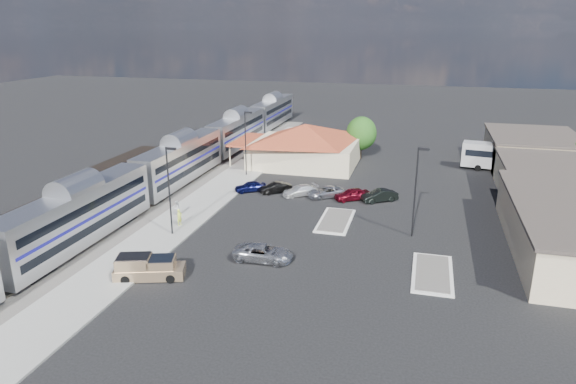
% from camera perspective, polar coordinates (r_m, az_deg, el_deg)
% --- Properties ---
extents(ground, '(280.00, 280.00, 0.00)m').
position_cam_1_polar(ground, '(53.91, 0.72, -3.63)').
color(ground, black).
rests_on(ground, ground).
extents(railbed, '(16.00, 100.00, 0.12)m').
position_cam_1_polar(railbed, '(68.60, -14.80, 0.59)').
color(railbed, '#4C4944').
rests_on(railbed, ground).
extents(platform, '(5.50, 92.00, 0.18)m').
position_cam_1_polar(platform, '(62.95, -8.54, -0.53)').
color(platform, gray).
rests_on(platform, ground).
extents(passenger_train, '(3.00, 104.00, 5.55)m').
position_cam_1_polar(passenger_train, '(68.48, -11.82, 3.23)').
color(passenger_train, silver).
rests_on(passenger_train, ground).
extents(freight_cars, '(2.80, 46.00, 4.00)m').
position_cam_1_polar(freight_cars, '(68.43, -17.70, 1.92)').
color(freight_cars, black).
rests_on(freight_cars, ground).
extents(station_depot, '(18.35, 12.24, 6.20)m').
position_cam_1_polar(station_depot, '(76.38, 1.89, 5.31)').
color(station_depot, '#BDB08A').
rests_on(station_depot, ground).
extents(buildings_east, '(14.40, 51.40, 4.80)m').
position_cam_1_polar(buildings_east, '(67.11, 27.92, 0.65)').
color(buildings_east, '#C6B28C').
rests_on(buildings_east, ground).
extents(traffic_island_south, '(3.30, 7.50, 0.21)m').
position_cam_1_polar(traffic_island_south, '(54.93, 5.29, -3.17)').
color(traffic_island_south, silver).
rests_on(traffic_island_south, ground).
extents(traffic_island_north, '(3.30, 7.50, 0.21)m').
position_cam_1_polar(traffic_island_north, '(45.15, 15.76, -8.68)').
color(traffic_island_north, silver).
rests_on(traffic_island_north, ground).
extents(lamp_plat_s, '(1.08, 0.25, 9.00)m').
position_cam_1_polar(lamp_plat_s, '(50.64, -13.02, 0.86)').
color(lamp_plat_s, black).
rests_on(lamp_plat_s, ground).
extents(lamp_plat_n, '(1.08, 0.25, 9.00)m').
position_cam_1_polar(lamp_plat_n, '(70.16, -4.68, 5.97)').
color(lamp_plat_n, black).
rests_on(lamp_plat_n, ground).
extents(lamp_lot, '(1.08, 0.25, 9.00)m').
position_cam_1_polar(lamp_lot, '(50.70, 14.11, 0.79)').
color(lamp_lot, black).
rests_on(lamp_lot, ground).
extents(tree_depot, '(4.71, 4.71, 6.63)m').
position_cam_1_polar(tree_depot, '(80.70, 8.15, 6.47)').
color(tree_depot, '#382314').
rests_on(tree_depot, ground).
extents(pickup_truck, '(5.98, 3.70, 1.94)m').
position_cam_1_polar(pickup_truck, '(44.02, -15.12, -8.15)').
color(pickup_truck, tan).
rests_on(pickup_truck, ground).
extents(suv, '(5.38, 2.54, 1.49)m').
position_cam_1_polar(suv, '(45.67, -2.77, -6.76)').
color(suv, '#ACAEB4').
rests_on(suv, ground).
extents(coach_bus, '(12.31, 4.29, 3.87)m').
position_cam_1_polar(coach_bus, '(79.24, 23.14, 3.66)').
color(coach_bus, silver).
rests_on(coach_bus, ground).
extents(person_a, '(0.62, 0.74, 1.75)m').
position_cam_1_polar(person_a, '(54.10, -11.97, -2.76)').
color(person_a, '#C7DC44').
rests_on(person_a, platform).
extents(person_b, '(0.68, 0.85, 1.64)m').
position_cam_1_polar(person_b, '(56.98, -12.27, -1.77)').
color(person_b, silver).
rests_on(person_b, platform).
extents(parked_car_a, '(4.15, 3.47, 1.34)m').
position_cam_1_polar(parked_car_a, '(64.50, -4.20, 0.62)').
color(parked_car_a, '#0D1145').
rests_on(parked_car_a, ground).
extents(parked_car_b, '(4.04, 3.56, 1.32)m').
position_cam_1_polar(parked_car_b, '(63.83, -1.40, 0.47)').
color(parked_car_b, black).
rests_on(parked_car_b, ground).
extents(parked_car_c, '(4.63, 4.17, 1.29)m').
position_cam_1_polar(parked_car_c, '(62.77, 1.33, 0.15)').
color(parked_car_c, white).
rests_on(parked_car_c, ground).
extents(parked_car_d, '(5.08, 4.51, 1.31)m').
position_cam_1_polar(parked_car_d, '(62.41, 4.25, 0.01)').
color(parked_car_d, '#919399').
rests_on(parked_car_d, ground).
extents(parked_car_e, '(4.52, 3.69, 1.45)m').
position_cam_1_polar(parked_car_e, '(61.62, 7.12, -0.25)').
color(parked_car_e, maroon).
rests_on(parked_car_e, ground).
extents(parked_car_f, '(4.48, 3.67, 1.44)m').
position_cam_1_polar(parked_car_f, '(61.59, 10.10, -0.41)').
color(parked_car_f, black).
rests_on(parked_car_f, ground).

